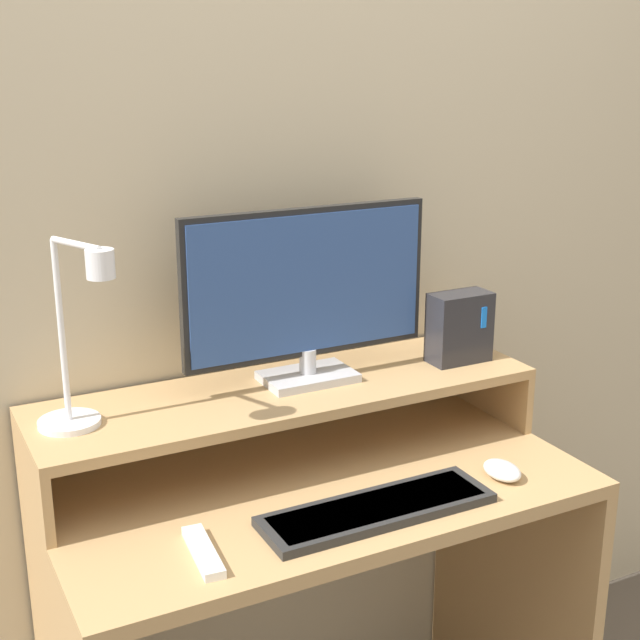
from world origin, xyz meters
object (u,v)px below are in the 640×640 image
Objects in this scene: monitor at (307,291)px; keyboard at (377,509)px; remote_control at (203,552)px; desk_lamp at (78,350)px; mouse at (502,470)px; router_dock at (459,327)px.

keyboard is (-0.02, -0.32, -0.34)m from monitor.
monitor is 0.58m from remote_control.
monitor is at bearing 87.24° from keyboard.
desk_lamp reaches higher than remote_control.
desk_lamp is 3.96× the size of mouse.
mouse is at bearing -18.77° from desk_lamp.
monitor is 0.49m from desk_lamp.
keyboard is at bearing -177.99° from mouse.
monitor is at bearing 41.16° from remote_control.
monitor is at bearing 172.96° from router_dock.
remote_control is at bearing -138.84° from monitor.
remote_control is (-0.71, -0.27, -0.23)m from router_dock.
router_dock reaches higher than keyboard.
router_dock is at bearing -7.04° from monitor.
monitor reaches higher than router_dock.
desk_lamp is at bearing 116.47° from remote_control.
router_dock is (0.84, 0.01, -0.08)m from desk_lamp.
desk_lamp is at bearing -174.02° from monitor.
desk_lamp is (-0.48, -0.05, -0.04)m from monitor.
desk_lamp is 0.85m from router_dock.
desk_lamp reaches higher than router_dock.
monitor is 1.51× the size of desk_lamp.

